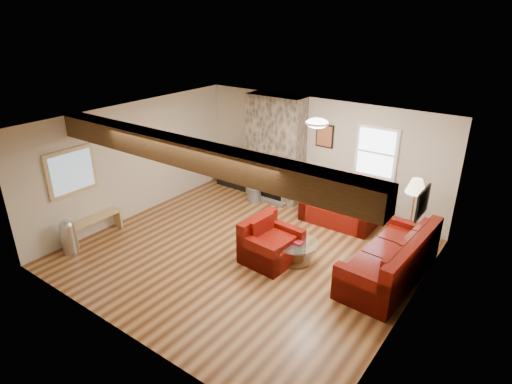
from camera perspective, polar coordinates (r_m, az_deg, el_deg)
room at (r=7.65m, az=-1.55°, el=-0.09°), size 8.00×8.00×8.00m
oak_beam at (r=6.39m, az=-8.51°, el=5.03°), size 6.00×0.36×0.38m
chimney_breast at (r=10.10m, az=2.57°, el=5.64°), size 1.40×0.67×2.50m
back_window at (r=9.19m, az=15.72°, el=5.11°), size 0.90×0.08×1.10m
hatch_window at (r=8.78m, az=-23.39°, el=2.49°), size 0.08×1.00×0.90m
ceiling_dome at (r=7.52m, az=8.13°, el=8.87°), size 0.40×0.40×0.18m
artwork_back at (r=9.60m, az=9.13°, el=7.40°), size 0.42×0.06×0.52m
artwork_right at (r=6.51m, az=21.27°, el=-1.30°), size 0.06×0.55×0.42m
sofa_three at (r=7.64m, az=17.42°, el=-8.16°), size 1.06×2.30×0.87m
loveseat at (r=9.34m, az=11.17°, el=-1.65°), size 1.56×0.90×0.82m
armchair_red at (r=7.82m, az=2.09°, el=-6.57°), size 0.92×1.03×0.79m
coffee_table at (r=7.89m, az=5.36°, el=-7.99°), size 0.82×0.82×0.43m
tv_cabinet at (r=11.10m, az=-2.43°, el=2.09°), size 1.08×0.43×0.54m
television at (r=10.93m, az=-2.48°, el=4.46°), size 0.74×0.10×0.43m
floor_lamp at (r=8.27m, az=20.52°, el=0.24°), size 0.38×0.38×1.47m
pine_bench at (r=9.26m, az=-20.50°, el=-4.38°), size 0.26×1.14×0.43m
pedal_bin at (r=8.79m, az=-23.73°, el=-5.45°), size 0.31×0.31×0.70m
coal_bucket at (r=10.29m, az=-0.20°, el=-0.26°), size 0.36×0.36×0.34m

